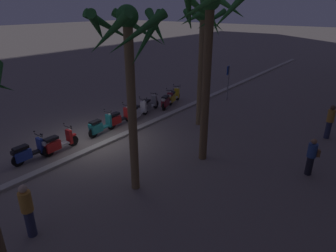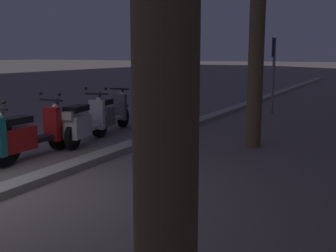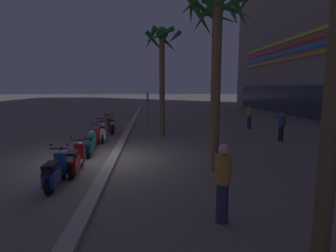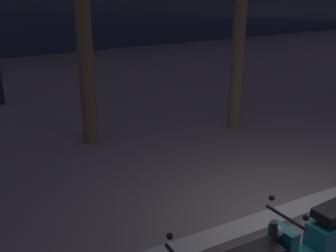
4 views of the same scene
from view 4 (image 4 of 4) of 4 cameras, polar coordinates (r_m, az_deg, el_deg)
ground_plane at (r=6.46m, az=19.59°, el=-13.91°), size 200.00×200.00×0.00m
curb_strip at (r=6.70m, az=16.55°, el=-11.61°), size 60.00×0.36×0.12m
scooter_teal_mid_front at (r=5.49m, az=20.02°, el=-14.89°), size 1.84×0.56×1.17m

